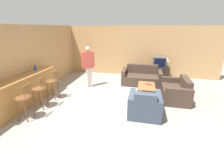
% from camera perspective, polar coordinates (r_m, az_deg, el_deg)
% --- Properties ---
extents(ground_plane, '(24.00, 24.00, 0.00)m').
position_cam_1_polar(ground_plane, '(5.06, -0.56, -12.16)').
color(ground_plane, gray).
extents(wall_back, '(9.40, 0.08, 2.60)m').
position_cam_1_polar(wall_back, '(8.12, 5.25, 8.92)').
color(wall_back, tan).
rests_on(wall_back, ground_plane).
extents(wall_left, '(0.08, 8.69, 2.60)m').
position_cam_1_polar(wall_left, '(7.06, -23.53, 6.25)').
color(wall_left, tan).
rests_on(wall_left, ground_plane).
extents(bar_counter, '(0.55, 2.69, 1.02)m').
position_cam_1_polar(bar_counter, '(5.70, -30.24, -5.41)').
color(bar_counter, '#A87038').
rests_on(bar_counter, ground_plane).
extents(bar_chair_near, '(0.41, 0.41, 1.05)m').
position_cam_1_polar(bar_chair_near, '(4.84, -30.42, -8.54)').
color(bar_chair_near, brown).
rests_on(bar_chair_near, ground_plane).
extents(bar_chair_mid, '(0.42, 0.42, 1.05)m').
position_cam_1_polar(bar_chair_mid, '(5.29, -25.75, -5.71)').
color(bar_chair_mid, brown).
rests_on(bar_chair_mid, ground_plane).
extents(bar_chair_far, '(0.42, 0.42, 1.05)m').
position_cam_1_polar(bar_chair_far, '(5.80, -21.69, -3.21)').
color(bar_chair_far, brown).
rests_on(bar_chair_far, ground_plane).
extents(couch_far, '(1.74, 0.93, 0.85)m').
position_cam_1_polar(couch_far, '(7.00, 11.18, -1.13)').
color(couch_far, '#423328').
rests_on(couch_far, ground_plane).
extents(armchair_near, '(0.92, 0.88, 0.83)m').
position_cam_1_polar(armchair_near, '(4.57, 12.27, -11.62)').
color(armchair_near, '#384251').
rests_on(armchair_near, ground_plane).
extents(loveseat_right, '(0.85, 1.33, 0.82)m').
position_cam_1_polar(loveseat_right, '(5.89, 23.26, -5.95)').
color(loveseat_right, '#423328').
rests_on(loveseat_right, ground_plane).
extents(coffee_table, '(0.63, 0.94, 0.40)m').
position_cam_1_polar(coffee_table, '(5.85, 12.99, -4.63)').
color(coffee_table, brown).
rests_on(coffee_table, ground_plane).
extents(tv_unit, '(1.02, 0.47, 0.63)m').
position_cam_1_polar(tv_unit, '(7.93, 17.22, 0.71)').
color(tv_unit, '#2D2319').
rests_on(tv_unit, ground_plane).
extents(tv, '(0.59, 0.45, 0.49)m').
position_cam_1_polar(tv, '(7.79, 17.59, 4.65)').
color(tv, '#4C4C4C').
rests_on(tv, tv_unit).
extents(bottle, '(0.07, 0.07, 0.23)m').
position_cam_1_polar(bottle, '(6.09, -27.26, 2.44)').
color(bottle, '#234293').
rests_on(bottle, bar_counter).
extents(book_on_table, '(0.24, 0.19, 0.02)m').
position_cam_1_polar(book_on_table, '(5.94, 13.70, -3.66)').
color(book_on_table, maroon).
rests_on(book_on_table, coffee_table).
extents(table_lamp, '(0.25, 0.25, 0.47)m').
position_cam_1_polar(table_lamp, '(7.82, 20.30, 5.19)').
color(table_lamp, brown).
rests_on(table_lamp, tv_unit).
extents(person_by_window, '(0.44, 0.41, 1.77)m').
position_cam_1_polar(person_by_window, '(6.40, -9.02, 3.77)').
color(person_by_window, silver).
rests_on(person_by_window, ground_plane).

